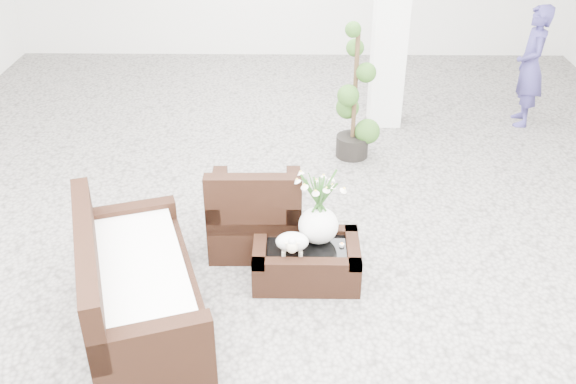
{
  "coord_description": "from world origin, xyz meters",
  "views": [
    {
      "loc": [
        0.07,
        -4.98,
        3.49
      ],
      "look_at": [
        0.0,
        -0.1,
        0.62
      ],
      "focal_mm": 40.37,
      "sensor_mm": 36.0,
      "label": 1
    }
  ],
  "objects_px": {
    "armchair": "(256,201)",
    "coffee_table": "(306,262)",
    "loveseat": "(139,275)",
    "topiary": "(355,93)"
  },
  "relations": [
    {
      "from": "armchair",
      "to": "loveseat",
      "type": "bearing_deg",
      "value": 52.92
    },
    {
      "from": "armchair",
      "to": "coffee_table",
      "type": "bearing_deg",
      "value": 129.6
    },
    {
      "from": "coffee_table",
      "to": "topiary",
      "type": "distance_m",
      "value": 2.46
    },
    {
      "from": "loveseat",
      "to": "coffee_table",
      "type": "bearing_deg",
      "value": -83.82
    },
    {
      "from": "coffee_table",
      "to": "topiary",
      "type": "bearing_deg",
      "value": 76.4
    },
    {
      "from": "coffee_table",
      "to": "topiary",
      "type": "height_order",
      "value": "topiary"
    },
    {
      "from": "coffee_table",
      "to": "topiary",
      "type": "relative_size",
      "value": 0.57
    },
    {
      "from": "coffee_table",
      "to": "armchair",
      "type": "bearing_deg",
      "value": 130.48
    },
    {
      "from": "loveseat",
      "to": "topiary",
      "type": "distance_m",
      "value": 3.45
    },
    {
      "from": "topiary",
      "to": "armchair",
      "type": "bearing_deg",
      "value": -119.81
    }
  ]
}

